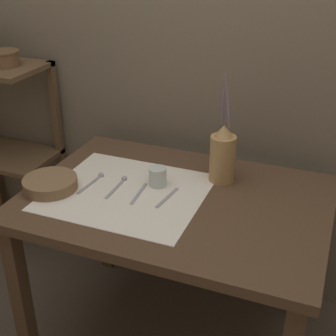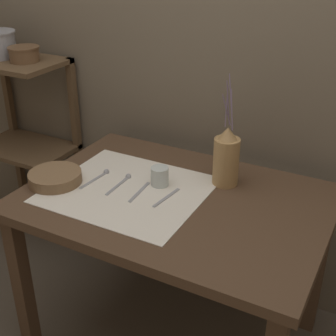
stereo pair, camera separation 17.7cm
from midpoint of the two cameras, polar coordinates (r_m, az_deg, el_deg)
ground_plane at (r=2.29m, az=3.07°, el=-19.87°), size 12.00×12.00×0.00m
stone_wall_back at (r=2.11m, az=10.17°, el=13.67°), size 7.00×0.06×2.40m
wooden_table at (r=1.87m, az=3.56°, el=-6.20°), size 1.17×0.83×0.75m
wooden_shelf_unit at (r=2.63m, az=-15.04°, el=5.92°), size 0.51×0.34×1.09m
linen_cloth at (r=1.87m, az=-2.17°, el=-2.73°), size 0.60×0.54×0.00m
pitcher_with_flowers at (r=1.89m, az=9.80°, el=1.14°), size 0.10×0.10×0.46m
wooden_bowl at (r=1.94m, az=-11.08°, el=-1.23°), size 0.22×0.22×0.05m
glass_tumbler_near at (r=1.88m, az=1.68°, el=-1.07°), size 0.07×0.07×0.08m
spoon_inner at (r=1.97m, az=-5.54°, el=-0.90°), size 0.03×0.18×0.02m
spoon_outer at (r=1.93m, az=-2.72°, el=-1.51°), size 0.02×0.18×0.02m
fork_outer at (r=1.84m, az=-0.77°, el=-3.02°), size 0.02×0.17×0.00m
fork_inner at (r=1.81m, az=2.61°, el=-3.70°), size 0.03×0.17×0.00m
metal_pot_small at (r=2.44m, az=-15.13°, el=13.31°), size 0.15×0.15×0.07m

